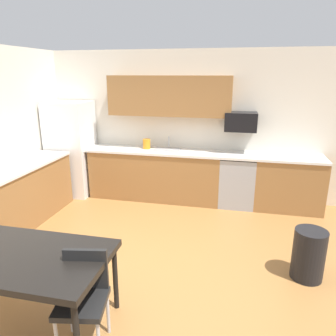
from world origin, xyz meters
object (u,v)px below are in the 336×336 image
refrigerator (71,149)px  microwave (241,122)px  chair_near_table (84,292)px  trash_bin (309,254)px  dining_table (29,262)px  kettle (147,144)px  oven_range (237,180)px

refrigerator → microwave: 3.21m
chair_near_table → trash_bin: 2.51m
dining_table → kettle: kettle is taller
dining_table → trash_bin: 2.96m
refrigerator → oven_range: bearing=1.5°
chair_near_table → trash_bin: (2.07, 1.41, -0.20)m
refrigerator → trash_bin: 4.49m
oven_range → kettle: 1.77m
trash_bin → chair_near_table: bearing=-145.8°
refrigerator → microwave: (3.15, 0.18, 0.60)m
oven_range → chair_near_table: 3.65m
trash_bin → oven_range: bearing=112.5°
trash_bin → microwave: bearing=111.5°
microwave → trash_bin: bearing=-68.5°
oven_range → kettle: kettle is taller
dining_table → chair_near_table: (0.54, -0.06, -0.18)m
oven_range → trash_bin: (0.84, -2.04, -0.16)m
oven_range → trash_bin: 2.21m
refrigerator → trash_bin: (3.99, -1.96, -0.59)m
microwave → dining_table: microwave is taller
oven_range → chair_near_table: size_ratio=1.07×
chair_near_table → dining_table: bearing=173.2°
microwave → kettle: 1.74m
microwave → kettle: microwave is taller
kettle → chair_near_table: bearing=-82.6°
refrigerator → dining_table: size_ratio=1.27×
refrigerator → kettle: size_ratio=8.92×
oven_range → trash_bin: bearing=-67.5°
oven_range → microwave: bearing=90.0°
oven_range → microwave: microwave is taller
refrigerator → chair_near_table: (1.93, -3.36, -0.39)m
refrigerator → oven_range: (3.15, 0.08, -0.44)m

